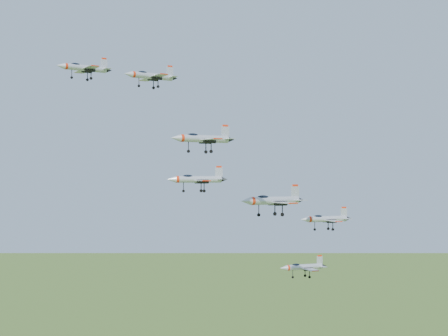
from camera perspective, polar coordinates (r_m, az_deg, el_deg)
name	(u,v)px	position (r m, az deg, el deg)	size (l,w,h in m)	color
jet_lead	(84,68)	(129.87, -12.68, 8.93)	(11.63, 9.78, 3.12)	#ACB2B9
jet_left_high	(151,76)	(116.86, -6.72, 8.37)	(10.86, 9.12, 2.91)	#ACB2B9
jet_right_high	(202,139)	(99.90, -1.98, 2.71)	(11.26, 9.35, 3.01)	#ACB2B9
jet_left_low	(197,179)	(125.07, -2.50, -1.02)	(12.72, 10.50, 3.40)	#ACB2B9
jet_right_low	(273,200)	(116.85, 4.46, -2.97)	(14.09, 11.75, 3.77)	#ACB2B9
jet_trail	(326,219)	(131.25, 9.28, -4.61)	(11.61, 9.59, 3.10)	#ACB2B9
jet_extra	(303,267)	(146.55, 7.22, -8.96)	(12.02, 9.86, 3.23)	#ACB2B9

